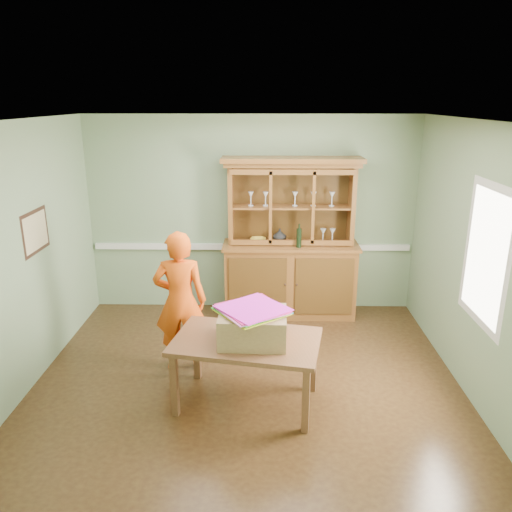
{
  "coord_description": "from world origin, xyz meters",
  "views": [
    {
      "loc": [
        0.18,
        -4.74,
        2.89
      ],
      "look_at": [
        0.09,
        0.4,
        1.26
      ],
      "focal_mm": 35.0,
      "sensor_mm": 36.0,
      "label": 1
    }
  ],
  "objects_px": {
    "china_hutch": "(290,261)",
    "dining_table": "(246,347)",
    "cardboard_box": "(253,327)",
    "person": "(180,301)"
  },
  "relations": [
    {
      "from": "china_hutch",
      "to": "dining_table",
      "type": "bearing_deg",
      "value": -103.3
    },
    {
      "from": "china_hutch",
      "to": "cardboard_box",
      "type": "height_order",
      "value": "china_hutch"
    },
    {
      "from": "dining_table",
      "to": "cardboard_box",
      "type": "height_order",
      "value": "cardboard_box"
    },
    {
      "from": "dining_table",
      "to": "person",
      "type": "xyz_separation_m",
      "value": [
        -0.74,
        0.69,
        0.18
      ]
    },
    {
      "from": "china_hutch",
      "to": "cardboard_box",
      "type": "xyz_separation_m",
      "value": [
        -0.46,
        -2.23,
        0.08
      ]
    },
    {
      "from": "person",
      "to": "china_hutch",
      "type": "bearing_deg",
      "value": -133.13
    },
    {
      "from": "dining_table",
      "to": "cardboard_box",
      "type": "bearing_deg",
      "value": -19.67
    },
    {
      "from": "cardboard_box",
      "to": "person",
      "type": "bearing_deg",
      "value": 137.94
    },
    {
      "from": "china_hutch",
      "to": "person",
      "type": "distance_m",
      "value": 1.96
    },
    {
      "from": "dining_table",
      "to": "cardboard_box",
      "type": "xyz_separation_m",
      "value": [
        0.06,
        -0.04,
        0.23
      ]
    }
  ]
}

